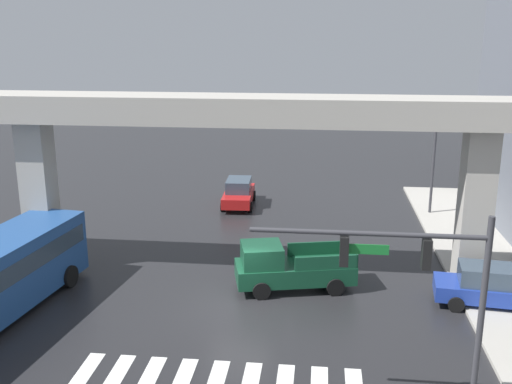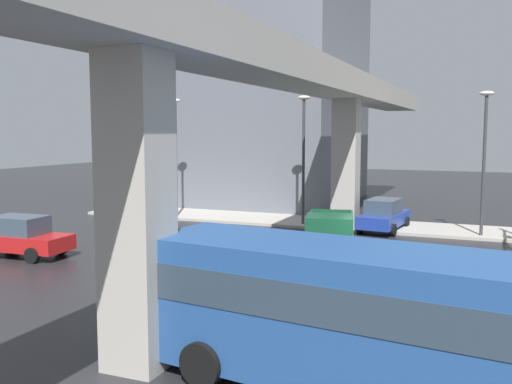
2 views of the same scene
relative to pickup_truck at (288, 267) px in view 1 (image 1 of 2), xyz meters
The scene contains 10 objects.
ground_plane 3.03m from the pickup_truck, 130.59° to the right, with size 120.00×120.00×0.00m, color #232326.
crosswalk_stripes 7.84m from the pickup_truck, 103.85° to the right, with size 9.35×2.80×0.01m.
elevated_overpass 6.54m from the pickup_truck, 145.75° to the left, with size 59.15×2.50×8.22m.
sidewalk_east 9.25m from the pickup_truck, ahead, with size 4.00×36.00×0.15m, color #ADA89E.
pickup_truck is the anchor object (origin of this frame).
sedan_blue 8.25m from the pickup_truck, ahead, with size 4.47×2.32×1.72m.
sedan_red 13.02m from the pickup_truck, 107.43° to the left, with size 2.09×4.37×1.72m.
traffic_signal_mast 10.04m from the pickup_truck, 64.45° to the right, with size 6.49×0.32×6.20m.
street_lamp_mid_block 9.50m from the pickup_truck, 24.67° to the left, with size 0.44×0.70×7.24m.
street_lamp_far_north 14.66m from the pickup_truck, 55.76° to the left, with size 0.44×0.70×7.24m.
Camera 1 is at (3.13, -21.74, 10.90)m, focal length 41.63 mm.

